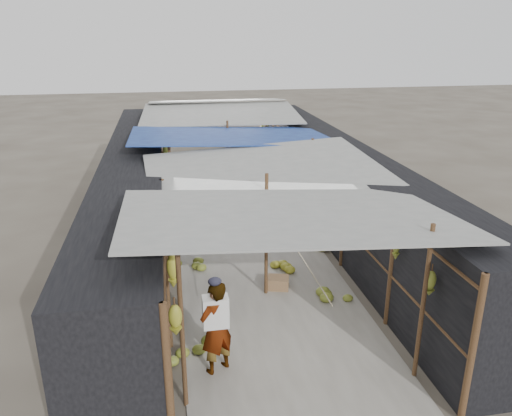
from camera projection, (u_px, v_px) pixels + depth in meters
ground at (305, 390)px, 7.63m from camera, size 80.00×80.00×0.00m
aisle_slab at (241, 231)px, 13.65m from camera, size 3.60×16.00×0.02m
stall_left at (136, 197)px, 12.81m from camera, size 1.40×15.00×2.30m
stall_right at (337, 186)px, 13.72m from camera, size 1.40×15.00×2.30m
crate_near at (278, 283)px, 10.56m from camera, size 0.52×0.46×0.27m
crate_mid at (292, 219)px, 14.11m from camera, size 0.46×0.37×0.27m
crate_back at (216, 186)px, 17.14m from camera, size 0.49×0.42×0.27m
black_basin at (265, 176)px, 18.48m from camera, size 0.56×0.56×0.17m
vendor_elderly at (216, 328)px, 7.79m from camera, size 0.70×0.63×1.60m
shopper_blue at (230, 188)px, 14.73m from camera, size 0.79×0.63×1.57m
vendor_seated at (282, 202)px, 14.80m from camera, size 0.40×0.55×0.77m
market_canopy at (239, 142)px, 13.16m from camera, size 5.62×15.20×2.77m
hanging_bananas at (237, 171)px, 13.31m from camera, size 3.95×13.59×0.85m
floor_bananas at (243, 251)px, 12.04m from camera, size 3.96×9.92×0.35m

